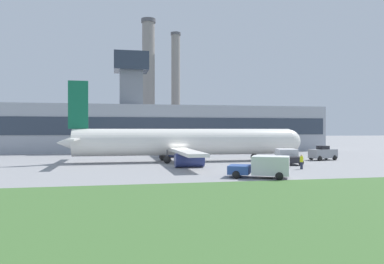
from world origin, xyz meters
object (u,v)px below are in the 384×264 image
at_px(airplane, 183,142).
at_px(ground_crew_person, 302,162).
at_px(fuel_truck, 264,167).
at_px(pushback_tug, 323,154).
at_px(baggage_truck, 287,156).

distance_m(airplane, ground_crew_person, 16.49).
height_order(fuel_truck, ground_crew_person, fuel_truck).
xyz_separation_m(pushback_tug, baggage_truck, (-7.54, -4.28, 0.01)).
relative_size(baggage_truck, fuel_truck, 0.91).
xyz_separation_m(fuel_truck, ground_crew_person, (6.97, 6.15, -0.17)).
height_order(pushback_tug, fuel_truck, pushback_tug).
bearing_deg(ground_crew_person, pushback_tug, 50.01).
bearing_deg(airplane, ground_crew_person, -47.93).
bearing_deg(fuel_truck, baggage_truck, 56.21).
xyz_separation_m(baggage_truck, ground_crew_person, (-1.47, -6.46, -0.11)).
distance_m(fuel_truck, ground_crew_person, 9.29).
height_order(pushback_tug, ground_crew_person, pushback_tug).
height_order(airplane, ground_crew_person, airplane).
bearing_deg(airplane, baggage_truck, -24.65).
relative_size(pushback_tug, fuel_truck, 0.72).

